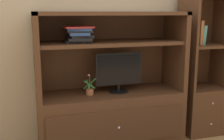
% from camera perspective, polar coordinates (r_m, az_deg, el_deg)
% --- Properties ---
extents(painted_rear_wall, '(6.00, 0.10, 2.80)m').
position_cam_1_polar(painted_rear_wall, '(3.23, -2.08, 11.39)').
color(painted_rear_wall, tan).
rests_on(painted_rear_wall, ground_plane).
extents(media_console, '(1.54, 0.57, 1.42)m').
position_cam_1_polar(media_console, '(3.05, -0.31, -6.59)').
color(media_console, '#4C2D1C').
rests_on(media_console, ground_plane).
extents(tv_monitor, '(0.50, 0.21, 0.42)m').
position_cam_1_polar(tv_monitor, '(2.97, 1.37, -0.26)').
color(tv_monitor, black).
rests_on(tv_monitor, media_console).
extents(potted_plant, '(0.14, 0.09, 0.22)m').
position_cam_1_polar(potted_plant, '(2.91, -4.55, -4.22)').
color(potted_plant, '#B26642').
rests_on(potted_plant, media_console).
extents(magazine_stack, '(0.28, 0.35, 0.16)m').
position_cam_1_polar(magazine_stack, '(2.83, -6.79, 7.26)').
color(magazine_stack, black).
rests_on(magazine_stack, media_console).
extents(bookshelf_tall, '(0.51, 0.45, 1.64)m').
position_cam_1_polar(bookshelf_tall, '(3.51, 17.71, -3.50)').
color(bookshelf_tall, '#4C2D1C').
rests_on(bookshelf_tall, ground_plane).
extents(upright_book_row, '(0.16, 0.17, 0.27)m').
position_cam_1_polar(upright_book_row, '(3.34, 16.89, 6.92)').
color(upright_book_row, red).
rests_on(upright_book_row, bookshelf_tall).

